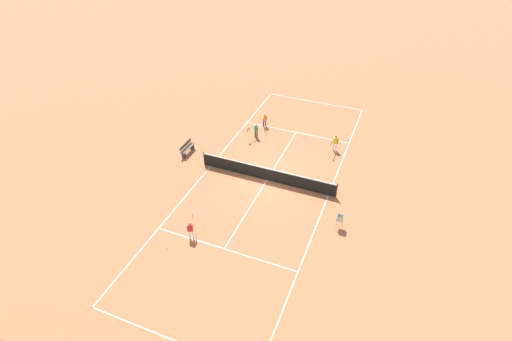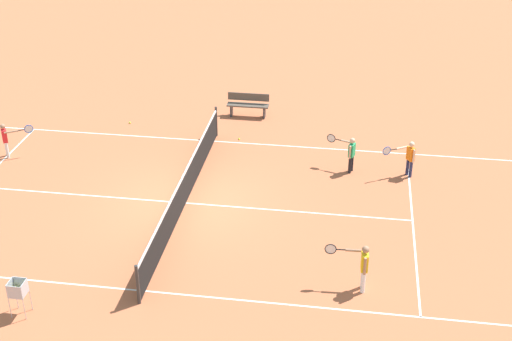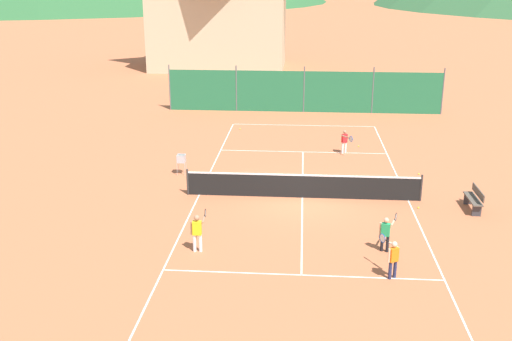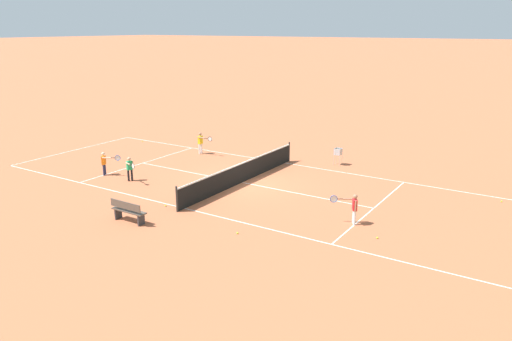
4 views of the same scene
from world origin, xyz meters
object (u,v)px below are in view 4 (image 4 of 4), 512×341
Objects in this scene: player_far_service at (130,167)px; tennis_ball_far_corner at (377,238)px; player_near_baseline at (105,162)px; tennis_ball_service_box at (166,206)px; ball_hopper at (338,153)px; tennis_ball_alley_right at (237,233)px; courtside_bench at (128,211)px; player_far_baseline at (201,141)px; tennis_ball_mid_court at (142,141)px; tennis_ball_alley_left at (501,201)px; player_near_service at (353,207)px; tennis_net at (242,172)px.

player_far_service reaches higher than tennis_ball_far_corner.
player_near_baseline is 13.88m from tennis_ball_far_corner.
tennis_ball_service_box is (1.75, 5.51, -0.64)m from player_near_baseline.
tennis_ball_far_corner is at bearing 31.70° from ball_hopper.
tennis_ball_alley_right is 0.04× the size of courtside_bench.
player_far_baseline is at bearing 167.51° from player_near_baseline.
tennis_ball_mid_court is at bearing -148.93° from player_near_baseline.
tennis_ball_mid_court is 12.76m from ball_hopper.
tennis_ball_alley_left is at bearing 109.93° from player_near_baseline.
player_near_service is at bearing 108.03° from tennis_ball_service_box.
player_near_service reaches higher than tennis_net.
courtside_bench is at bearing 0.25° from tennis_ball_service_box.
courtside_bench is at bearing 42.82° from tennis_ball_mid_court.
player_near_baseline reaches higher than tennis_ball_mid_court.
player_far_baseline reaches higher than tennis_net.
courtside_bench is (1.27, -4.05, 0.42)m from tennis_ball_alley_right.
tennis_ball_far_corner is at bearing 69.70° from tennis_ball_mid_court.
player_far_baseline reaches higher than ball_hopper.
player_far_service is (5.91, 0.46, -0.05)m from player_far_baseline.
ball_hopper is (-7.89, 8.85, -0.02)m from player_near_baseline.
tennis_net is at bearing 172.74° from courtside_bench.
tennis_ball_alley_left is (-6.38, 3.10, 0.00)m from tennis_ball_far_corner.
player_far_service is 17.44× the size of tennis_ball_alley_left.
tennis_ball_service_box and tennis_ball_mid_court have the same top height.
player_near_baseline is at bearing -67.77° from tennis_net.
player_near_service is 17.52× the size of tennis_ball_service_box.
tennis_ball_alley_right is (2.49, 9.57, -0.64)m from player_near_baseline.
tennis_ball_alley_right is at bearing 3.99° from ball_hopper.
tennis_ball_mid_court is (-5.74, -16.43, -0.64)m from player_near_service.
player_near_baseline is 17.51× the size of tennis_ball_mid_court.
tennis_ball_far_corner is at bearing 57.17° from player_near_service.
ball_hopper is (-8.12, -5.01, 0.62)m from tennis_ball_far_corner.
player_far_service reaches higher than courtside_bench.
tennis_net is at bearing -25.39° from ball_hopper.
player_near_service is 17.41m from tennis_ball_mid_court.
tennis_ball_alley_right is at bearing -45.02° from player_near_service.
player_far_baseline is 1.07× the size of player_near_baseline.
player_far_service is at bearing -107.39° from tennis_ball_alley_right.
tennis_ball_alley_left is 15.14m from courtside_bench.
courtside_bench is at bearing 23.70° from player_far_baseline.
ball_hopper is at bearing -176.01° from tennis_ball_alley_right.
player_far_service is at bearing -90.89° from tennis_ball_far_corner.
player_near_service is 17.52× the size of tennis_ball_alley_left.
tennis_ball_alley_right is at bearing 79.69° from tennis_ball_service_box.
player_near_service is (-0.61, 10.86, 0.00)m from player_far_service.
tennis_ball_alley_right is (8.35, 8.27, -0.69)m from player_far_baseline.
player_far_baseline is 5.16m from tennis_ball_mid_court.
tennis_ball_alley_left is at bearing 108.53° from tennis_net.
player_near_baseline is at bearing -12.49° from player_far_baseline.
tennis_ball_service_box is (-0.74, -4.06, 0.00)m from tennis_ball_alley_right.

